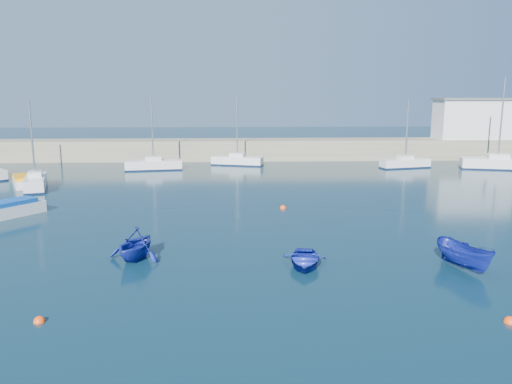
{
  "coord_description": "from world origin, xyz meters",
  "views": [
    {
      "loc": [
        -1.54,
        -18.59,
        8.48
      ],
      "look_at": [
        -0.05,
        16.07,
        1.6
      ],
      "focal_mm": 35.0,
      "sensor_mm": 36.0,
      "label": 1
    }
  ],
  "objects_px": {
    "sailboat_3": "(36,182)",
    "sailboat_5": "(154,165)",
    "sailboat_6": "(237,160)",
    "harbor_office": "(475,120)",
    "dinghy_left": "(135,244)",
    "dinghy_right": "(464,256)",
    "motorboat_1": "(10,209)",
    "motorboat_2": "(24,181)",
    "dinghy_center": "(304,260)",
    "sailboat_7": "(405,163)",
    "sailboat_8": "(497,163)"
  },
  "relations": [
    {
      "from": "sailboat_3",
      "to": "sailboat_5",
      "type": "height_order",
      "value": "sailboat_5"
    },
    {
      "from": "sailboat_6",
      "to": "harbor_office",
      "type": "bearing_deg",
      "value": -64.53
    },
    {
      "from": "dinghy_left",
      "to": "dinghy_right",
      "type": "bearing_deg",
      "value": 10.43
    },
    {
      "from": "motorboat_1",
      "to": "dinghy_left",
      "type": "xyz_separation_m",
      "value": [
        10.6,
        -9.74,
        0.31
      ]
    },
    {
      "from": "motorboat_2",
      "to": "motorboat_1",
      "type": "bearing_deg",
      "value": -98.26
    },
    {
      "from": "sailboat_5",
      "to": "dinghy_right",
      "type": "bearing_deg",
      "value": -157.47
    },
    {
      "from": "motorboat_2",
      "to": "dinghy_center",
      "type": "relative_size",
      "value": 1.6
    },
    {
      "from": "sailboat_3",
      "to": "sailboat_6",
      "type": "xyz_separation_m",
      "value": [
        18.28,
        14.37,
        -0.05
      ]
    },
    {
      "from": "sailboat_7",
      "to": "dinghy_center",
      "type": "xyz_separation_m",
      "value": [
        -16.27,
        -32.78,
        -0.25
      ]
    },
    {
      "from": "sailboat_3",
      "to": "sailboat_5",
      "type": "bearing_deg",
      "value": 33.61
    },
    {
      "from": "sailboat_3",
      "to": "sailboat_7",
      "type": "height_order",
      "value": "sailboat_3"
    },
    {
      "from": "sailboat_5",
      "to": "dinghy_left",
      "type": "xyz_separation_m",
      "value": [
        3.94,
        -31.01,
        0.23
      ]
    },
    {
      "from": "sailboat_6",
      "to": "dinghy_center",
      "type": "xyz_separation_m",
      "value": [
        3.11,
        -35.85,
        -0.26
      ]
    },
    {
      "from": "sailboat_6",
      "to": "sailboat_7",
      "type": "height_order",
      "value": "sailboat_6"
    },
    {
      "from": "dinghy_center",
      "to": "motorboat_1",
      "type": "bearing_deg",
      "value": 158.59
    },
    {
      "from": "motorboat_2",
      "to": "dinghy_left",
      "type": "distance_m",
      "value": 26.07
    },
    {
      "from": "motorboat_2",
      "to": "dinghy_right",
      "type": "distance_m",
      "value": 39.0
    },
    {
      "from": "sailboat_3",
      "to": "sailboat_7",
      "type": "distance_m",
      "value": 39.32
    },
    {
      "from": "sailboat_7",
      "to": "motorboat_2",
      "type": "height_order",
      "value": "sailboat_7"
    },
    {
      "from": "sailboat_3",
      "to": "dinghy_right",
      "type": "xyz_separation_m",
      "value": [
        29.15,
        -22.25,
        0.04
      ]
    },
    {
      "from": "sailboat_8",
      "to": "motorboat_2",
      "type": "bearing_deg",
      "value": 114.17
    },
    {
      "from": "sailboat_6",
      "to": "dinghy_center",
      "type": "relative_size",
      "value": 2.56
    },
    {
      "from": "dinghy_left",
      "to": "dinghy_right",
      "type": "height_order",
      "value": "dinghy_left"
    },
    {
      "from": "motorboat_2",
      "to": "dinghy_right",
      "type": "height_order",
      "value": "dinghy_right"
    },
    {
      "from": "dinghy_left",
      "to": "sailboat_3",
      "type": "bearing_deg",
      "value": 140.45
    },
    {
      "from": "harbor_office",
      "to": "sailboat_8",
      "type": "distance_m",
      "value": 10.7
    },
    {
      "from": "harbor_office",
      "to": "dinghy_right",
      "type": "height_order",
      "value": "harbor_office"
    },
    {
      "from": "sailboat_8",
      "to": "dinghy_center",
      "type": "bearing_deg",
      "value": 154.5
    },
    {
      "from": "motorboat_2",
      "to": "dinghy_left",
      "type": "height_order",
      "value": "dinghy_left"
    },
    {
      "from": "motorboat_2",
      "to": "dinghy_center",
      "type": "distance_m",
      "value": 32.64
    },
    {
      "from": "motorboat_1",
      "to": "dinghy_right",
      "type": "xyz_separation_m",
      "value": [
        26.96,
        -11.9,
        0.15
      ]
    },
    {
      "from": "dinghy_right",
      "to": "sailboat_6",
      "type": "bearing_deg",
      "value": 87.5
    },
    {
      "from": "sailboat_5",
      "to": "sailboat_6",
      "type": "xyz_separation_m",
      "value": [
        9.43,
        3.45,
        -0.03
      ]
    },
    {
      "from": "sailboat_6",
      "to": "sailboat_7",
      "type": "distance_m",
      "value": 19.62
    },
    {
      "from": "harbor_office",
      "to": "motorboat_1",
      "type": "distance_m",
      "value": 56.14
    },
    {
      "from": "motorboat_2",
      "to": "dinghy_center",
      "type": "xyz_separation_m",
      "value": [
        23.11,
        -23.04,
        -0.14
      ]
    },
    {
      "from": "sailboat_7",
      "to": "harbor_office",
      "type": "bearing_deg",
      "value": -67.92
    },
    {
      "from": "harbor_office",
      "to": "dinghy_left",
      "type": "xyz_separation_m",
      "value": [
        -36.71,
        -39.6,
        -4.26
      ]
    },
    {
      "from": "motorboat_2",
      "to": "dinghy_right",
      "type": "xyz_separation_m",
      "value": [
        30.88,
        -23.82,
        0.22
      ]
    },
    {
      "from": "harbor_office",
      "to": "motorboat_2",
      "type": "height_order",
      "value": "harbor_office"
    },
    {
      "from": "harbor_office",
      "to": "sailboat_6",
      "type": "relative_size",
      "value": 1.24
    },
    {
      "from": "harbor_office",
      "to": "motorboat_2",
      "type": "xyz_separation_m",
      "value": [
        -51.22,
        -17.95,
        -4.64
      ]
    },
    {
      "from": "sailboat_7",
      "to": "motorboat_1",
      "type": "xyz_separation_m",
      "value": [
        -35.47,
        -21.66,
        -0.05
      ]
    },
    {
      "from": "harbor_office",
      "to": "dinghy_right",
      "type": "relative_size",
      "value": 2.85
    },
    {
      "from": "sailboat_3",
      "to": "motorboat_2",
      "type": "distance_m",
      "value": 2.34
    },
    {
      "from": "sailboat_3",
      "to": "motorboat_1",
      "type": "distance_m",
      "value": 10.58
    },
    {
      "from": "sailboat_5",
      "to": "sailboat_7",
      "type": "relative_size",
      "value": 1.08
    },
    {
      "from": "motorboat_2",
      "to": "dinghy_left",
      "type": "bearing_deg",
      "value": -82.6
    },
    {
      "from": "motorboat_2",
      "to": "dinghy_left",
      "type": "xyz_separation_m",
      "value": [
        14.51,
        -21.66,
        0.38
      ]
    },
    {
      "from": "sailboat_5",
      "to": "harbor_office",
      "type": "bearing_deg",
      "value": -87.0
    }
  ]
}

